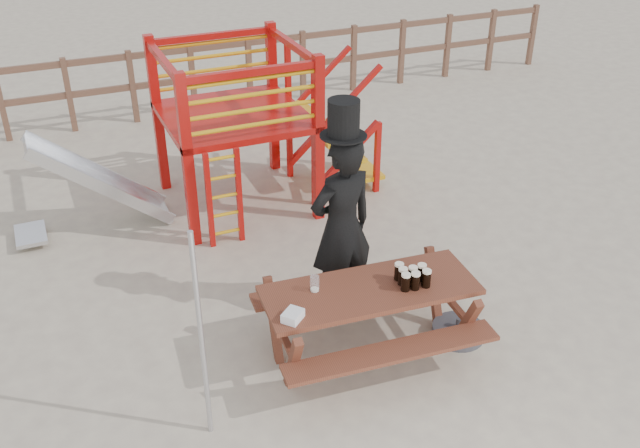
{
  "coord_description": "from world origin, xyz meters",
  "views": [
    {
      "loc": [
        -2.12,
        -4.48,
        4.45
      ],
      "look_at": [
        0.16,
        0.8,
        1.14
      ],
      "focal_mm": 40.0,
      "sensor_mm": 36.0,
      "label": 1
    }
  ],
  "objects": [
    {
      "name": "empty_glasses",
      "position": [
        -0.09,
        0.33,
        0.82
      ],
      "size": [
        0.08,
        0.08,
        0.15
      ],
      "color": "silver",
      "rests_on": "picnic_table"
    },
    {
      "name": "parasol_base",
      "position": [
        1.31,
        0.05,
        0.06
      ],
      "size": [
        0.51,
        0.51,
        0.22
      ],
      "color": "#38383D",
      "rests_on": "ground"
    },
    {
      "name": "playground_fort",
      "position": [
        0.12,
        3.58,
        1.07
      ],
      "size": [
        4.71,
        1.84,
        2.1
      ],
      "color": "#AD0F0B",
      "rests_on": "ground"
    },
    {
      "name": "ground",
      "position": [
        0.0,
        0.0,
        0.0
      ],
      "size": [
        60.0,
        60.0,
        0.0
      ],
      "primitive_type": "plane",
      "color": "#C0B395",
      "rests_on": "ground"
    },
    {
      "name": "picnic_table",
      "position": [
        0.38,
        0.18,
        0.48
      ],
      "size": [
        2.05,
        1.5,
        0.76
      ],
      "rotation": [
        0.0,
        0.0,
        -0.08
      ],
      "color": "brown",
      "rests_on": "ground"
    },
    {
      "name": "stout_pints",
      "position": [
        0.75,
        0.07,
        0.84
      ],
      "size": [
        0.29,
        0.28,
        0.17
      ],
      "color": "black",
      "rests_on": "picnic_table"
    },
    {
      "name": "man_with_hat",
      "position": [
        0.45,
        0.93,
        1.02
      ],
      "size": [
        0.77,
        0.57,
        2.27
      ],
      "rotation": [
        0.0,
        0.0,
        3.31
      ],
      "color": "black",
      "rests_on": "ground"
    },
    {
      "name": "back_fence",
      "position": [
        0.0,
        7.0,
        0.74
      ],
      "size": [
        15.09,
        0.09,
        1.2
      ],
      "color": "brown",
      "rests_on": "ground"
    },
    {
      "name": "metal_pole",
      "position": [
        -1.26,
        -0.19,
        0.96
      ],
      "size": [
        0.04,
        0.04,
        1.92
      ],
      "primitive_type": "cylinder",
      "color": "#B2B2B7",
      "rests_on": "ground"
    },
    {
      "name": "paper_bag",
      "position": [
        -0.43,
        0.02,
        0.8
      ],
      "size": [
        0.23,
        0.22,
        0.08
      ],
      "primitive_type": "cube",
      "rotation": [
        0.0,
        0.0,
        0.7
      ],
      "color": "white",
      "rests_on": "picnic_table"
    }
  ]
}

